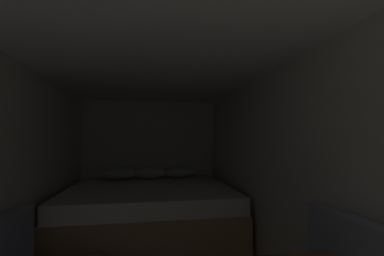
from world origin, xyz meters
The scene contains 5 objects.
wall_back centered at (0.00, 3.93, 1.00)m, with size 2.31×0.05×2.00m, color silver.
wall_left centered at (-1.13, 1.60, 1.00)m, with size 0.05×4.60×2.00m, color silver.
wall_right centered at (1.13, 1.60, 1.00)m, with size 0.05×4.60×2.00m, color silver.
ceiling_slab centered at (0.00, 1.60, 2.03)m, with size 2.31×4.60×0.05m, color white.
bed centered at (0.00, 2.95, 0.38)m, with size 2.09×1.85×0.91m.
Camera 1 is at (-0.03, -0.63, 1.36)m, focal length 24.68 mm.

